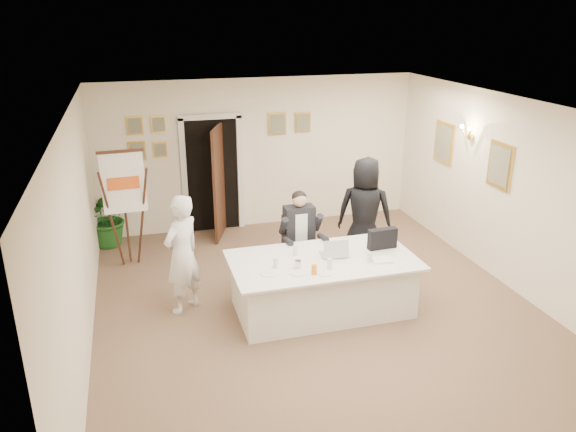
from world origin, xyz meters
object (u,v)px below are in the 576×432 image
(conference_table, at_px, (322,284))
(paper_stack, at_px, (382,260))
(flip_chart, at_px, (126,215))
(standing_man, at_px, (182,255))
(laptop, at_px, (333,246))
(steel_jug, at_px, (298,264))
(potted_palm, at_px, (108,217))
(standing_woman, at_px, (365,213))
(laptop_bag, at_px, (382,239))
(oj_glass, at_px, (314,270))
(seated_man, at_px, (300,236))

(conference_table, bearing_deg, paper_stack, -21.08)
(flip_chart, bearing_deg, standing_man, -67.76)
(conference_table, relative_size, laptop, 6.92)
(standing_man, height_order, steel_jug, standing_man)
(flip_chart, bearing_deg, potted_palm, 108.49)
(laptop, relative_size, steel_jug, 3.30)
(potted_palm, distance_m, steel_jug, 4.21)
(flip_chart, xyz_separation_m, paper_stack, (3.27, -2.53, -0.09))
(laptop, bearing_deg, steel_jug, -148.25)
(conference_table, xyz_separation_m, flip_chart, (-2.53, 2.24, 0.48))
(conference_table, height_order, standing_woman, standing_woman)
(flip_chart, xyz_separation_m, steel_jug, (2.12, -2.43, -0.05))
(flip_chart, distance_m, paper_stack, 4.13)
(standing_man, distance_m, laptop, 2.05)
(potted_palm, xyz_separation_m, laptop, (3.03, -3.14, 0.39))
(laptop, bearing_deg, potted_palm, 140.66)
(laptop_bag, height_order, steel_jug, laptop_bag)
(standing_man, bearing_deg, conference_table, 123.59)
(laptop_bag, distance_m, paper_stack, 0.46)
(oj_glass, distance_m, steel_jug, 0.27)
(laptop_bag, xyz_separation_m, paper_stack, (-0.18, -0.40, -0.13))
(seated_man, height_order, paper_stack, seated_man)
(steel_jug, bearing_deg, paper_stack, -4.84)
(standing_woman, height_order, laptop, standing_woman)
(seated_man, bearing_deg, flip_chart, 138.92)
(laptop_bag, height_order, oj_glass, laptop_bag)
(seated_man, xyz_separation_m, paper_stack, (0.77, -1.26, 0.07))
(potted_palm, relative_size, oj_glass, 8.08)
(seated_man, height_order, laptop, seated_man)
(conference_table, xyz_separation_m, standing_woman, (1.13, 1.23, 0.51))
(conference_table, relative_size, flip_chart, 1.33)
(conference_table, height_order, steel_jug, steel_jug)
(seated_man, relative_size, flip_chart, 0.76)
(laptop_bag, bearing_deg, standing_woman, 76.13)
(conference_table, xyz_separation_m, paper_stack, (0.74, -0.29, 0.40))
(laptop, bearing_deg, conference_table, -146.96)
(conference_table, height_order, seated_man, seated_man)
(flip_chart, bearing_deg, conference_table, -41.53)
(seated_man, xyz_separation_m, steel_jug, (-0.38, -1.17, 0.11))
(oj_glass, height_order, steel_jug, oj_glass)
(conference_table, xyz_separation_m, laptop, (0.17, 0.09, 0.52))
(conference_table, bearing_deg, steel_jug, -155.43)
(potted_palm, height_order, laptop_bag, laptop_bag)
(conference_table, relative_size, seated_man, 1.74)
(standing_man, relative_size, paper_stack, 6.24)
(paper_stack, bearing_deg, laptop_bag, 65.94)
(potted_palm, distance_m, oj_glass, 4.47)
(standing_woman, relative_size, laptop, 4.95)
(oj_glass, relative_size, steel_jug, 1.18)
(flip_chart, bearing_deg, seated_man, -26.74)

